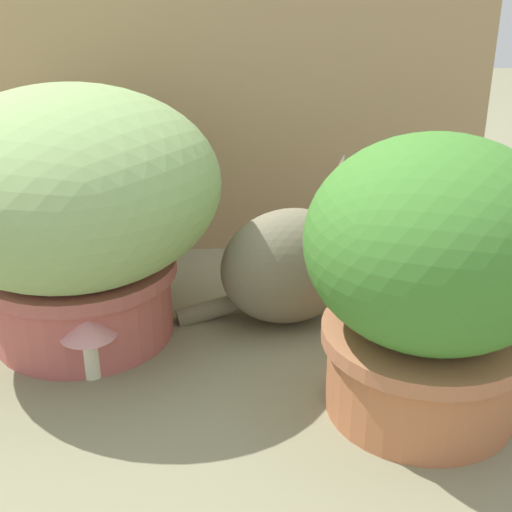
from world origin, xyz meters
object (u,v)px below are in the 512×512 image
(cat, at_px, (298,259))
(mushroom_ornament_pink, at_px, (88,329))
(leafy_planter, at_px, (432,274))
(grass_planter, at_px, (72,204))

(cat, distance_m, mushroom_ornament_pink, 0.40)
(leafy_planter, distance_m, mushroom_ornament_pink, 0.55)
(cat, xyz_separation_m, mushroom_ornament_pink, (-0.36, -0.18, -0.03))
(cat, bearing_deg, leafy_planter, -61.06)
(grass_planter, xyz_separation_m, mushroom_ornament_pink, (0.04, -0.14, -0.16))
(grass_planter, relative_size, mushroom_ornament_pink, 4.22)
(leafy_planter, xyz_separation_m, cat, (-0.16, 0.29, -0.11))
(leafy_planter, height_order, mushroom_ornament_pink, leafy_planter)
(leafy_planter, relative_size, cat, 1.09)
(grass_planter, height_order, mushroom_ornament_pink, grass_planter)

